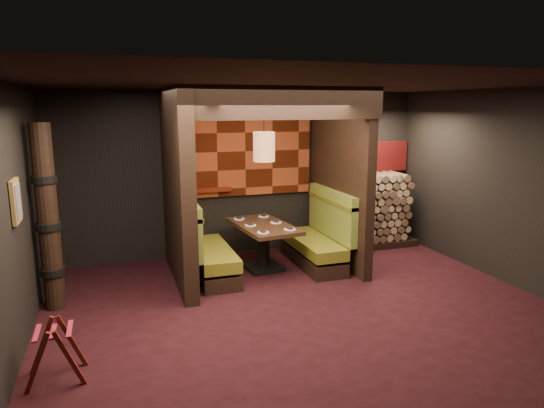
{
  "coord_description": "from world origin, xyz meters",
  "views": [
    {
      "loc": [
        -2.26,
        -5.44,
        2.6
      ],
      "look_at": [
        0.0,
        1.3,
        1.15
      ],
      "focal_mm": 32.0,
      "sensor_mm": 36.0,
      "label": 1
    }
  ],
  "objects": [
    {
      "name": "wall_front",
      "position": [
        0.0,
        -2.76,
        1.43
      ],
      "size": [
        6.5,
        0.02,
        2.85
      ],
      "primitive_type": "cube",
      "color": "black",
      "rests_on": "ground"
    },
    {
      "name": "header_beam",
      "position": [
        -0.02,
        0.7,
        2.63
      ],
      "size": [
        2.85,
        0.18,
        0.44
      ],
      "primitive_type": "cube",
      "color": "black",
      "rests_on": "partition_left"
    },
    {
      "name": "partition_left",
      "position": [
        -1.35,
        1.65,
        1.43
      ],
      "size": [
        0.2,
        2.2,
        2.85
      ],
      "primitive_type": "cube",
      "color": "black",
      "rests_on": "floor"
    },
    {
      "name": "dining_table",
      "position": [
        -0.01,
        1.69,
        0.51
      ],
      "size": [
        0.93,
        1.49,
        0.75
      ],
      "color": "black",
      "rests_on": "floor"
    },
    {
      "name": "partition_right",
      "position": [
        1.3,
        1.7,
        1.43
      ],
      "size": [
        0.15,
        2.1,
        2.85
      ],
      "primitive_type": "cube",
      "color": "black",
      "rests_on": "floor"
    },
    {
      "name": "pendant_lamp",
      "position": [
        -0.01,
        1.64,
        1.98
      ],
      "size": [
        0.33,
        0.33,
        1.1
      ],
      "color": "#A46E44",
      "rests_on": "ceiling"
    },
    {
      "name": "ceiling",
      "position": [
        0.0,
        0.0,
        2.86
      ],
      "size": [
        6.5,
        5.5,
        0.02
      ],
      "primitive_type": "cube",
      "color": "black",
      "rests_on": "ground"
    },
    {
      "name": "lacquer_shelf",
      "position": [
        -0.6,
        2.65,
        1.18
      ],
      "size": [
        0.6,
        0.12,
        0.07
      ],
      "primitive_type": "cube",
      "color": "#601C0E",
      "rests_on": "wall_back"
    },
    {
      "name": "tapa_side_panel",
      "position": [
        -1.23,
        1.82,
        1.85
      ],
      "size": [
        0.04,
        1.85,
        1.45
      ],
      "primitive_type": "cube",
      "color": "#983C1D",
      "rests_on": "partition_left"
    },
    {
      "name": "totem_column",
      "position": [
        -3.05,
        1.1,
        1.19
      ],
      "size": [
        0.31,
        0.31,
        2.4
      ],
      "color": "black",
      "rests_on": "floor"
    },
    {
      "name": "wall_back",
      "position": [
        0.0,
        2.76,
        1.43
      ],
      "size": [
        6.5,
        0.02,
        2.85
      ],
      "primitive_type": "cube",
      "color": "black",
      "rests_on": "ground"
    },
    {
      "name": "framed_picture",
      "position": [
        -3.22,
        0.1,
        1.62
      ],
      "size": [
        0.05,
        0.36,
        0.46
      ],
      "color": "olive",
      "rests_on": "wall_left"
    },
    {
      "name": "luggage_rack",
      "position": [
        -2.87,
        -0.73,
        0.3
      ],
      "size": [
        0.57,
        0.4,
        0.61
      ],
      "color": "#46120C",
      "rests_on": "floor"
    },
    {
      "name": "booth_bench_left",
      "position": [
        -0.96,
        1.65,
        0.4
      ],
      "size": [
        0.68,
        1.6,
        1.14
      ],
      "color": "black",
      "rests_on": "floor"
    },
    {
      "name": "firewood_stack",
      "position": [
        2.29,
        2.35,
        0.68
      ],
      "size": [
        1.73,
        0.7,
        1.36
      ],
      "color": "black",
      "rests_on": "floor"
    },
    {
      "name": "place_settings",
      "position": [
        -0.01,
        1.69,
        0.76
      ],
      "size": [
        0.73,
        1.19,
        0.03
      ],
      "color": "white",
      "rests_on": "dining_table"
    },
    {
      "name": "wall_right",
      "position": [
        3.26,
        0.0,
        1.43
      ],
      "size": [
        0.02,
        5.5,
        2.85
      ],
      "primitive_type": "cube",
      "color": "black",
      "rests_on": "ground"
    },
    {
      "name": "floor",
      "position": [
        0.0,
        0.0,
        -0.01
      ],
      "size": [
        6.5,
        5.5,
        0.02
      ],
      "primitive_type": "cube",
      "color": "black",
      "rests_on": "ground"
    },
    {
      "name": "wall_left",
      "position": [
        -3.26,
        0.0,
        1.43
      ],
      "size": [
        0.02,
        5.5,
        2.85
      ],
      "primitive_type": "cube",
      "color": "black",
      "rests_on": "ground"
    },
    {
      "name": "booth_bench_right",
      "position": [
        0.93,
        1.65,
        0.4
      ],
      "size": [
        0.68,
        1.6,
        1.14
      ],
      "color": "black",
      "rests_on": "floor"
    },
    {
      "name": "bay_front_post",
      "position": [
        1.39,
        1.96,
        1.43
      ],
      "size": [
        0.08,
        0.08,
        2.85
      ],
      "primitive_type": "cube",
      "color": "black",
      "rests_on": "floor"
    },
    {
      "name": "mosaic_header",
      "position": [
        2.29,
        2.68,
        1.64
      ],
      "size": [
        1.83,
        0.1,
        0.56
      ],
      "primitive_type": "cube",
      "color": "maroon",
      "rests_on": "wall_back"
    },
    {
      "name": "tapa_back_panel",
      "position": [
        -0.02,
        2.71,
        1.82
      ],
      "size": [
        2.4,
        0.06,
        1.55
      ],
      "primitive_type": "cube",
      "color": "#983C1D",
      "rests_on": "wall_back"
    }
  ]
}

